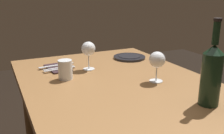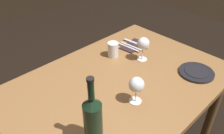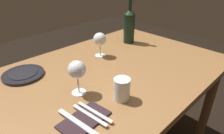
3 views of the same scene
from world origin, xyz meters
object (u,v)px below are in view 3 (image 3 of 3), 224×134
at_px(table_knife, 78,122).
at_px(wine_bottle, 129,25).
at_px(wine_glass_left, 100,40).
at_px(water_tumbler, 122,90).
at_px(fork_inner, 89,115).
at_px(folded_napkin, 84,120).
at_px(wine_glass_right, 77,70).
at_px(fork_outer, 94,112).
at_px(dinner_plate, 23,74).

bearing_deg(table_knife, wine_bottle, -151.11).
bearing_deg(wine_glass_left, water_tumbler, 60.14).
distance_m(wine_glass_left, fork_inner, 0.56).
bearing_deg(wine_glass_left, folded_napkin, 42.47).
height_order(wine_bottle, fork_inner, wine_bottle).
relative_size(wine_glass_left, wine_glass_right, 0.95).
bearing_deg(wine_bottle, wine_glass_left, 6.14).
distance_m(wine_glass_right, fork_outer, 0.19).
distance_m(wine_glass_left, wine_glass_right, 0.41).
xyz_separation_m(water_tumbler, dinner_plate, (0.22, -0.49, -0.04)).
xyz_separation_m(wine_glass_right, wine_bottle, (-0.64, -0.26, 0.01)).
bearing_deg(fork_inner, table_knife, 0.00).
bearing_deg(wine_glass_left, fork_outer, 46.06).
relative_size(wine_glass_right, fork_inner, 0.89).
xyz_separation_m(dinner_plate, folded_napkin, (-0.03, 0.49, -0.00)).
bearing_deg(dinner_plate, wine_glass_left, 167.63).
distance_m(wine_bottle, folded_napkin, 0.85).
relative_size(wine_glass_left, water_tumbler, 1.52).
bearing_deg(dinner_plate, fork_inner, 95.88).
distance_m(folded_napkin, table_knife, 0.03).
bearing_deg(wine_glass_left, table_knife, 40.52).
bearing_deg(wine_glass_right, table_knife, 52.48).
bearing_deg(folded_napkin, table_knife, 0.00).
distance_m(wine_bottle, fork_inner, 0.83).
bearing_deg(fork_inner, water_tumbler, 177.51).
height_order(wine_glass_left, fork_inner, wine_glass_left).
height_order(wine_glass_right, wine_bottle, wine_bottle).
bearing_deg(dinner_plate, table_knife, 89.42).
height_order(wine_glass_right, dinner_plate, wine_glass_right).
height_order(wine_glass_left, wine_glass_right, wine_glass_right).
bearing_deg(fork_inner, wine_bottle, -149.26).
bearing_deg(wine_bottle, folded_napkin, 29.87).
distance_m(wine_glass_left, dinner_plate, 0.47).
xyz_separation_m(wine_bottle, fork_inner, (0.71, 0.42, -0.12)).
height_order(wine_bottle, fork_outer, wine_bottle).
distance_m(wine_glass_right, water_tumbler, 0.21).
height_order(wine_bottle, dinner_plate, wine_bottle).
relative_size(dinner_plate, table_knife, 0.99).
bearing_deg(fork_outer, wine_bottle, -148.35).
relative_size(fork_inner, table_knife, 0.86).
relative_size(wine_glass_left, fork_outer, 0.84).
xyz_separation_m(wine_glass_left, wine_bottle, (-0.31, -0.03, 0.02)).
bearing_deg(wine_glass_right, water_tumbler, 122.73).
relative_size(wine_bottle, fork_inner, 1.88).
distance_m(wine_bottle, table_knife, 0.88).
height_order(dinner_plate, table_knife, dinner_plate).
xyz_separation_m(fork_inner, table_knife, (0.05, 0.00, 0.00)).
height_order(dinner_plate, fork_outer, dinner_plate).
xyz_separation_m(dinner_plate, fork_inner, (-0.05, 0.49, 0.00)).
bearing_deg(folded_napkin, fork_outer, -180.00).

